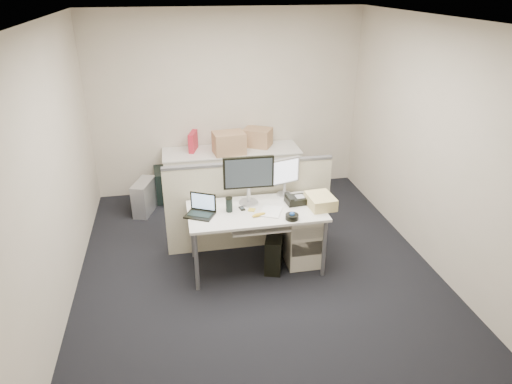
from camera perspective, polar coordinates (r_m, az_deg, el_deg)
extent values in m
cube|color=black|center=(5.40, 0.02, -9.18)|extent=(4.00, 4.50, 0.01)
cube|color=white|center=(4.47, 0.02, 20.76)|extent=(4.00, 4.50, 0.01)
cube|color=beige|center=(6.89, -3.59, 10.91)|extent=(4.00, 0.02, 2.70)
cube|color=beige|center=(2.85, 8.79, -11.69)|extent=(4.00, 0.02, 2.70)
cube|color=beige|center=(4.84, -23.96, 2.40)|extent=(0.02, 4.50, 2.70)
cube|color=beige|center=(5.49, 21.08, 5.48)|extent=(0.02, 4.50, 2.70)
cube|color=silver|center=(5.03, 0.02, -2.40)|extent=(1.50, 0.75, 0.03)
cylinder|color=slate|center=(4.87, -7.45, -8.66)|extent=(0.04, 0.04, 0.70)
cylinder|color=slate|center=(5.42, -7.95, -4.88)|extent=(0.04, 0.04, 0.70)
cylinder|color=slate|center=(5.11, 8.51, -6.98)|extent=(0.04, 0.04, 0.70)
cylinder|color=slate|center=(5.64, 6.40, -3.55)|extent=(0.04, 0.04, 0.70)
cube|color=silver|center=(4.92, 0.41, -4.33)|extent=(0.62, 0.32, 0.02)
cube|color=beige|center=(5.38, 5.70, -5.31)|extent=(0.40, 0.55, 0.65)
cube|color=beige|center=(5.50, -0.86, -1.81)|extent=(2.00, 0.06, 1.10)
cube|color=beige|center=(6.91, -3.01, 2.29)|extent=(2.00, 0.60, 0.72)
cube|color=black|center=(5.05, -0.93, 1.47)|extent=(0.57, 0.23, 0.56)
cube|color=#B7B7BC|center=(5.29, 3.62, 1.86)|extent=(0.40, 0.28, 0.45)
cube|color=black|center=(4.89, -7.09, -1.82)|extent=(0.36, 0.33, 0.22)
cylinder|color=black|center=(4.84, 4.52, -3.11)|extent=(0.18, 0.18, 0.05)
cube|color=black|center=(5.18, 5.05, -1.02)|extent=(0.25, 0.21, 0.07)
cube|color=white|center=(4.98, 1.89, -2.46)|extent=(0.31, 0.34, 0.01)
cube|color=gold|center=(5.01, -0.54, -2.24)|extent=(0.09, 0.09, 0.01)
cylinder|color=black|center=(4.97, -3.38, -1.65)|extent=(0.08, 0.08, 0.15)
ellipsoid|color=yellow|center=(4.89, 0.35, -2.85)|extent=(0.17, 0.09, 0.04)
cube|color=black|center=(5.04, -1.76, -2.08)|extent=(0.07, 0.10, 0.01)
cube|color=#F2DB90|center=(5.12, 8.06, -1.13)|extent=(0.30, 0.37, 0.13)
cube|color=black|center=(4.95, 0.89, -3.81)|extent=(0.51, 0.20, 0.03)
cube|color=black|center=(5.28, 2.27, -7.33)|extent=(0.31, 0.48, 0.42)
cube|color=black|center=(7.00, -11.64, 0.97)|extent=(0.23, 0.51, 0.47)
cube|color=#B7B7BC|center=(6.65, -13.77, -0.59)|extent=(0.35, 0.54, 0.47)
cube|color=tan|center=(6.60, -3.40, 6.06)|extent=(0.47, 0.38, 0.33)
cube|color=tan|center=(6.91, 0.19, 6.78)|extent=(0.50, 0.46, 0.29)
cube|color=#B61D2E|center=(6.78, -7.87, 6.21)|extent=(0.16, 0.33, 0.30)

